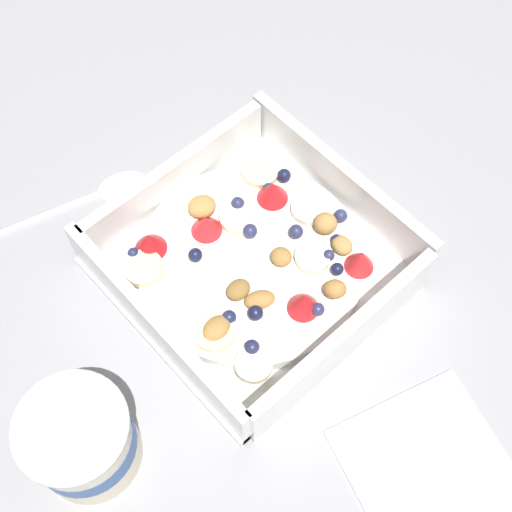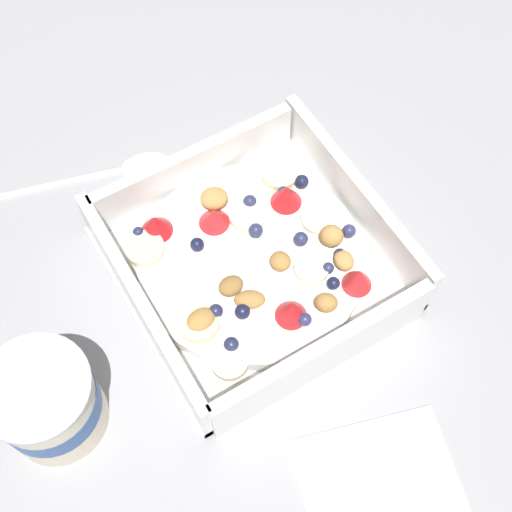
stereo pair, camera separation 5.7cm
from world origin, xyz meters
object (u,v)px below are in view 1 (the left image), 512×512
spoon (94,193)px  folded_napkin (429,468)px  yogurt_cup (82,441)px  fruit_bowl (256,262)px

spoon → folded_napkin: 0.38m
spoon → yogurt_cup: bearing=143.8°
spoon → folded_napkin: (-0.38, -0.04, -0.00)m
spoon → folded_napkin: size_ratio=1.43×
yogurt_cup → folded_napkin: bearing=-134.9°
fruit_bowl → folded_napkin: 0.22m
fruit_bowl → folded_napkin: bearing=175.5°
spoon → fruit_bowl: bearing=-160.5°
yogurt_cup → folded_napkin: yogurt_cup is taller
fruit_bowl → yogurt_cup: bearing=99.2°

